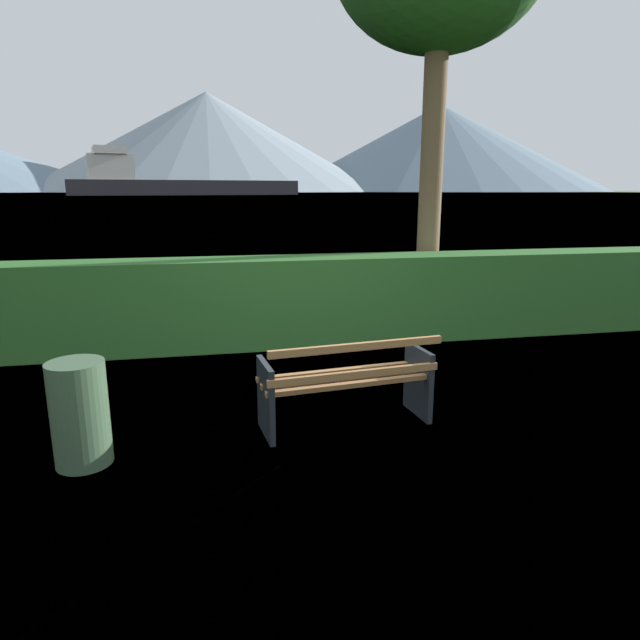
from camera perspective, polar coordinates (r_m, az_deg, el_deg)
ground_plane at (r=5.25m, az=2.56°, el=-10.67°), size 1400.00×1400.00×0.00m
water_surface at (r=311.03m, az=-11.27°, el=12.81°), size 620.00×620.00×0.00m
park_bench at (r=5.04m, az=2.84°, el=-6.53°), size 1.64×0.75×0.87m
hedge_row at (r=7.73m, az=-2.39°, el=2.03°), size 12.40×0.74×1.23m
trash_bin at (r=4.76m, az=-23.74°, el=-8.91°), size 0.44×0.44×0.85m
cargo_ship_large at (r=220.86m, az=-15.36°, el=13.68°), size 86.74×33.24×17.07m
distant_hills at (r=550.27m, az=-8.17°, el=17.26°), size 805.38×346.16×88.92m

